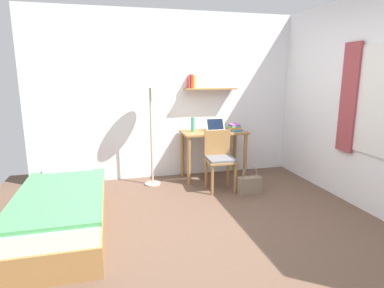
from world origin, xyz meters
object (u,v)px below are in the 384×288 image
object	(u,v)px
standing_lamp	(150,86)
water_bottle	(193,125)
desk_chair	(220,157)
book_stack	(234,128)
bed	(63,210)
laptop	(216,128)
handbag	(249,184)
desk	(213,141)

from	to	relation	value
standing_lamp	water_bottle	world-z (taller)	standing_lamp
desk_chair	standing_lamp	xyz separation A→B (m)	(-0.93, 0.41, 1.01)
book_stack	desk_chair	bearing A→B (deg)	-131.55
bed	book_stack	world-z (taller)	book_stack
water_bottle	book_stack	bearing A→B (deg)	-6.95
laptop	book_stack	world-z (taller)	laptop
laptop	water_bottle	size ratio (longest dim) A/B	1.30
handbag	book_stack	bearing A→B (deg)	86.82
book_stack	handbag	distance (m)	1.01
desk_chair	handbag	bearing A→B (deg)	-40.33
water_bottle	book_stack	distance (m)	0.66
bed	water_bottle	world-z (taller)	water_bottle
bed	handbag	xyz separation A→B (m)	(2.39, 0.53, -0.11)
desk_chair	standing_lamp	bearing A→B (deg)	156.00
laptop	standing_lamp	bearing A→B (deg)	-175.87
bed	laptop	world-z (taller)	laptop
bed	handbag	world-z (taller)	bed
desk	book_stack	size ratio (longest dim) A/B	4.06
standing_lamp	book_stack	world-z (taller)	standing_lamp
desk	handbag	size ratio (longest dim) A/B	2.51
standing_lamp	bed	bearing A→B (deg)	-131.87
handbag	laptop	bearing A→B (deg)	107.51
book_stack	water_bottle	bearing A→B (deg)	173.05
bed	standing_lamp	distance (m)	2.08
bed	water_bottle	size ratio (longest dim) A/B	8.48
desk	laptop	distance (m)	0.21
desk	water_bottle	world-z (taller)	water_bottle
standing_lamp	laptop	xyz separation A→B (m)	(1.03, 0.07, -0.66)
desk	standing_lamp	bearing A→B (deg)	-175.33
standing_lamp	laptop	distance (m)	1.22
laptop	book_stack	bearing A→B (deg)	-9.52
desk	handbag	world-z (taller)	desk
bed	standing_lamp	xyz separation A→B (m)	(1.11, 1.24, 1.24)
laptop	water_bottle	bearing A→B (deg)	175.09
laptop	handbag	xyz separation A→B (m)	(0.25, -0.78, -0.69)
standing_lamp	water_bottle	xyz separation A→B (m)	(0.66, 0.11, -0.60)
desk	handbag	xyz separation A→B (m)	(0.28, -0.79, -0.48)
water_bottle	handbag	xyz separation A→B (m)	(0.61, -0.81, -0.75)
bed	desk_chair	world-z (taller)	desk_chair
desk	water_bottle	xyz separation A→B (m)	(-0.33, 0.02, 0.27)
desk_chair	laptop	world-z (taller)	laptop
water_bottle	desk	bearing A→B (deg)	-4.25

